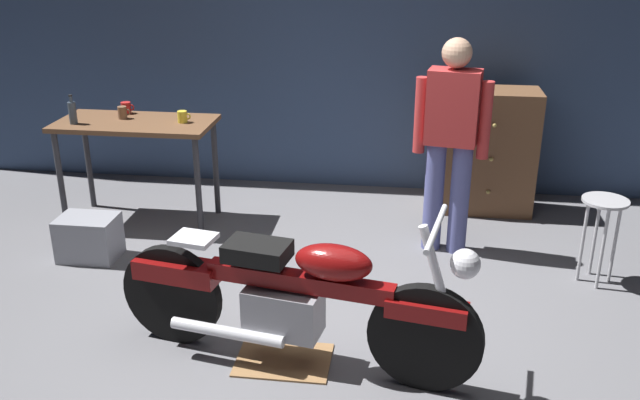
{
  "coord_description": "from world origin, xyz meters",
  "views": [
    {
      "loc": [
        0.57,
        -3.67,
        2.42
      ],
      "look_at": [
        -0.02,
        0.7,
        0.65
      ],
      "focal_mm": 38.69,
      "sensor_mm": 36.0,
      "label": 1
    }
  ],
  "objects_px": {
    "person_standing": "(451,138)",
    "mug_brown_stoneware": "(123,113)",
    "shop_stool": "(603,218)",
    "mug_yellow_tall": "(183,117)",
    "bottle": "(72,112)",
    "wooden_dresser": "(489,151)",
    "mug_red_diner": "(126,108)",
    "storage_bin": "(89,238)",
    "motorcycle": "(294,296)"
  },
  "relations": [
    {
      "from": "storage_bin",
      "to": "bottle",
      "type": "distance_m",
      "value": 1.07
    },
    {
      "from": "mug_red_diner",
      "to": "bottle",
      "type": "height_order",
      "value": "bottle"
    },
    {
      "from": "storage_bin",
      "to": "mug_red_diner",
      "type": "bearing_deg",
      "value": 90.77
    },
    {
      "from": "bottle",
      "to": "mug_brown_stoneware",
      "type": "bearing_deg",
      "value": 31.72
    },
    {
      "from": "shop_stool",
      "to": "bottle",
      "type": "relative_size",
      "value": 2.66
    },
    {
      "from": "person_standing",
      "to": "bottle",
      "type": "relative_size",
      "value": 6.93
    },
    {
      "from": "motorcycle",
      "to": "wooden_dresser",
      "type": "xyz_separation_m",
      "value": [
        1.32,
        2.58,
        0.1
      ]
    },
    {
      "from": "shop_stool",
      "to": "bottle",
      "type": "distance_m",
      "value": 4.16
    },
    {
      "from": "mug_red_diner",
      "to": "mug_brown_stoneware",
      "type": "distance_m",
      "value": 0.17
    },
    {
      "from": "person_standing",
      "to": "bottle",
      "type": "height_order",
      "value": "person_standing"
    },
    {
      "from": "mug_red_diner",
      "to": "mug_yellow_tall",
      "type": "height_order",
      "value": "mug_red_diner"
    },
    {
      "from": "wooden_dresser",
      "to": "shop_stool",
      "type": "bearing_deg",
      "value": -62.75
    },
    {
      "from": "person_standing",
      "to": "mug_yellow_tall",
      "type": "bearing_deg",
      "value": 4.25
    },
    {
      "from": "shop_stool",
      "to": "mug_yellow_tall",
      "type": "xyz_separation_m",
      "value": [
        -3.23,
        0.64,
        0.45
      ]
    },
    {
      "from": "storage_bin",
      "to": "bottle",
      "type": "xyz_separation_m",
      "value": [
        -0.31,
        0.6,
        0.83
      ]
    },
    {
      "from": "storage_bin",
      "to": "mug_brown_stoneware",
      "type": "bearing_deg",
      "value": 88.32
    },
    {
      "from": "motorcycle",
      "to": "mug_brown_stoneware",
      "type": "xyz_separation_m",
      "value": [
        -1.78,
        1.97,
        0.5
      ]
    },
    {
      "from": "mug_yellow_tall",
      "to": "bottle",
      "type": "relative_size",
      "value": 0.47
    },
    {
      "from": "storage_bin",
      "to": "mug_yellow_tall",
      "type": "height_order",
      "value": "mug_yellow_tall"
    },
    {
      "from": "bottle",
      "to": "motorcycle",
      "type": "bearing_deg",
      "value": -39.79
    },
    {
      "from": "shop_stool",
      "to": "mug_brown_stoneware",
      "type": "distance_m",
      "value": 3.86
    },
    {
      "from": "person_standing",
      "to": "storage_bin",
      "type": "bearing_deg",
      "value": 21.46
    },
    {
      "from": "person_standing",
      "to": "bottle",
      "type": "distance_m",
      "value": 3.04
    },
    {
      "from": "storage_bin",
      "to": "mug_yellow_tall",
      "type": "distance_m",
      "value": 1.23
    },
    {
      "from": "mug_brown_stoneware",
      "to": "mug_yellow_tall",
      "type": "height_order",
      "value": "mug_brown_stoneware"
    },
    {
      "from": "wooden_dresser",
      "to": "mug_red_diner",
      "type": "bearing_deg",
      "value": -171.97
    },
    {
      "from": "motorcycle",
      "to": "person_standing",
      "type": "bearing_deg",
      "value": 71.52
    },
    {
      "from": "motorcycle",
      "to": "shop_stool",
      "type": "bearing_deg",
      "value": 43.05
    },
    {
      "from": "motorcycle",
      "to": "shop_stool",
      "type": "xyz_separation_m",
      "value": [
        1.99,
        1.28,
        0.05
      ]
    },
    {
      "from": "shop_stool",
      "to": "mug_yellow_tall",
      "type": "distance_m",
      "value": 3.33
    },
    {
      "from": "mug_yellow_tall",
      "to": "bottle",
      "type": "bearing_deg",
      "value": -169.69
    },
    {
      "from": "mug_yellow_tall",
      "to": "person_standing",
      "type": "bearing_deg",
      "value": -6.42
    },
    {
      "from": "motorcycle",
      "to": "person_standing",
      "type": "xyz_separation_m",
      "value": [
        0.92,
        1.68,
        0.48
      ]
    },
    {
      "from": "person_standing",
      "to": "wooden_dresser",
      "type": "height_order",
      "value": "person_standing"
    },
    {
      "from": "wooden_dresser",
      "to": "mug_red_diner",
      "type": "distance_m",
      "value": 3.19
    },
    {
      "from": "storage_bin",
      "to": "mug_red_diner",
      "type": "height_order",
      "value": "mug_red_diner"
    },
    {
      "from": "wooden_dresser",
      "to": "bottle",
      "type": "relative_size",
      "value": 4.56
    },
    {
      "from": "storage_bin",
      "to": "motorcycle",
      "type": "bearing_deg",
      "value": -32.72
    },
    {
      "from": "person_standing",
      "to": "mug_brown_stoneware",
      "type": "height_order",
      "value": "person_standing"
    },
    {
      "from": "person_standing",
      "to": "mug_brown_stoneware",
      "type": "xyz_separation_m",
      "value": [
        -2.7,
        0.29,
        0.03
      ]
    },
    {
      "from": "shop_stool",
      "to": "wooden_dresser",
      "type": "height_order",
      "value": "wooden_dresser"
    },
    {
      "from": "shop_stool",
      "to": "motorcycle",
      "type": "bearing_deg",
      "value": -147.2
    },
    {
      "from": "person_standing",
      "to": "storage_bin",
      "type": "xyz_separation_m",
      "value": [
        -2.73,
        -0.52,
        -0.76
      ]
    },
    {
      "from": "motorcycle",
      "to": "shop_stool",
      "type": "distance_m",
      "value": 2.37
    },
    {
      "from": "shop_stool",
      "to": "mug_red_diner",
      "type": "xyz_separation_m",
      "value": [
        -3.81,
        0.86,
        0.45
      ]
    },
    {
      "from": "shop_stool",
      "to": "mug_yellow_tall",
      "type": "bearing_deg",
      "value": 168.76
    },
    {
      "from": "mug_brown_stoneware",
      "to": "bottle",
      "type": "distance_m",
      "value": 0.4
    },
    {
      "from": "person_standing",
      "to": "mug_brown_stoneware",
      "type": "bearing_deg",
      "value": 4.48
    },
    {
      "from": "bottle",
      "to": "shop_stool",
      "type": "bearing_deg",
      "value": -6.72
    },
    {
      "from": "motorcycle",
      "to": "mug_red_diner",
      "type": "relative_size",
      "value": 18.7
    }
  ]
}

